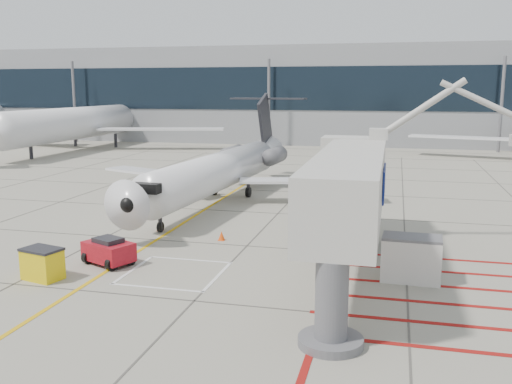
% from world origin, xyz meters
% --- Properties ---
extents(ground_plane, '(260.00, 260.00, 0.00)m').
position_xyz_m(ground_plane, '(0.00, 0.00, 0.00)').
color(ground_plane, gray).
rests_on(ground_plane, ground).
extents(regional_jet, '(24.52, 29.94, 7.43)m').
position_xyz_m(regional_jet, '(-5.04, 12.30, 3.72)').
color(regional_jet, white).
rests_on(regional_jet, ground_plane).
extents(jet_bridge, '(8.72, 18.19, 7.25)m').
position_xyz_m(jet_bridge, '(5.51, -0.40, 3.63)').
color(jet_bridge, beige).
rests_on(jet_bridge, ground_plane).
extents(pushback_tug, '(2.68, 2.24, 1.34)m').
position_xyz_m(pushback_tug, '(-5.45, -0.52, 0.67)').
color(pushback_tug, '#AB101E').
rests_on(pushback_tug, ground_plane).
extents(spill_bin, '(1.81, 1.42, 1.39)m').
position_xyz_m(spill_bin, '(-7.18, -3.12, 0.69)').
color(spill_bin, yellow).
rests_on(spill_bin, ground_plane).
extents(baggage_cart, '(2.23, 1.64, 1.28)m').
position_xyz_m(baggage_cart, '(5.33, 6.25, 0.64)').
color(baggage_cart, '#535357').
rests_on(baggage_cart, ground_plane).
extents(ground_power_unit, '(2.50, 1.53, 1.93)m').
position_xyz_m(ground_power_unit, '(8.14, 0.49, 0.97)').
color(ground_power_unit, silver).
rests_on(ground_power_unit, ground_plane).
extents(cone_nose, '(0.34, 0.34, 0.48)m').
position_xyz_m(cone_nose, '(-5.67, 5.95, 0.24)').
color(cone_nose, '#FF420D').
rests_on(cone_nose, ground_plane).
extents(cone_side, '(0.36, 0.36, 0.50)m').
position_xyz_m(cone_side, '(-1.61, 4.78, 0.25)').
color(cone_side, '#F34B0C').
rests_on(cone_side, ground_plane).
extents(terminal_building, '(180.00, 28.00, 14.00)m').
position_xyz_m(terminal_building, '(10.00, 70.00, 7.00)').
color(terminal_building, gray).
rests_on(terminal_building, ground_plane).
extents(terminal_glass_band, '(180.00, 0.10, 6.00)m').
position_xyz_m(terminal_glass_band, '(10.00, 55.95, 8.00)').
color(terminal_glass_band, black).
rests_on(terminal_glass_band, ground_plane).
extents(bg_aircraft_b, '(37.40, 41.56, 12.47)m').
position_xyz_m(bg_aircraft_b, '(-33.46, 46.00, 6.23)').
color(bg_aircraft_b, silver).
rests_on(bg_aircraft_b, ground_plane).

